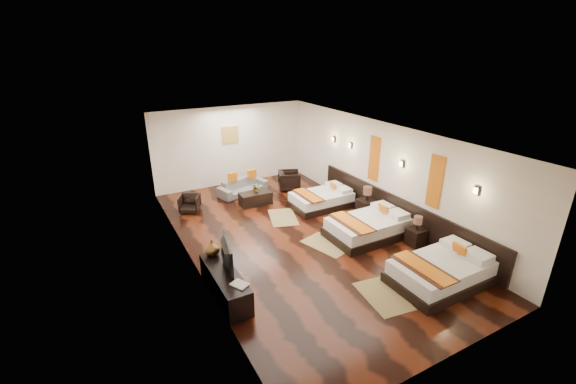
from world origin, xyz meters
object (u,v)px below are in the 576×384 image
tv (223,255)px  figurine (212,248)px  sofa (243,187)px  bed_mid (369,227)px  bed_near (442,271)px  book (235,288)px  bed_far (322,199)px  armchair_left (190,204)px  table_plant (256,187)px  tv_console (225,283)px  armchair_right (289,180)px  nightstand_a (416,235)px  nightstand_b (366,206)px  coffee_table (255,198)px

tv → figurine: tv is taller
sofa → bed_mid: bearing=-83.4°
bed_near → sofa: (-1.76, 6.82, -0.03)m
book → sofa: size_ratio=0.19×
bed_near → bed_far: size_ratio=1.13×
sofa → armchair_left: (-1.99, -0.63, 0.02)m
figurine → table_plant: size_ratio=1.24×
tv_console → figurine: bearing=90.0°
bed_far → sofa: (-1.76, 2.22, 0.00)m
table_plant → figurine: bearing=-127.0°
bed_near → armchair_right: size_ratio=2.91×
bed_near → nightstand_a: bed_near is taller
nightstand_b → coffee_table: nightstand_b is taller
bed_near → table_plant: bearing=106.3°
sofa → coffee_table: sofa is taller
bed_far → figurine: 4.70m
sofa → armchair_left: bearing=-177.4°
nightstand_a → tv: (-4.89, 0.52, 0.56)m
nightstand_a → nightstand_b: (0.00, 1.94, 0.05)m
armchair_right → nightstand_b: bearing=-140.3°
coffee_table → nightstand_b: bearing=-43.7°
bed_near → book: bearing=164.3°
nightstand_b → figurine: size_ratio=2.65×
bed_far → table_plant: bed_far is taller
book → tv: bearing=86.3°
nightstand_b → bed_near: bearing=-102.5°
bed_near → book: (-4.20, 1.18, 0.29)m
bed_near → nightstand_b: nightstand_b is taller
bed_mid → coffee_table: bearing=117.4°
bed_far → armchair_left: 4.07m
bed_near → armchair_right: bearing=91.6°
bed_mid → armchair_right: (-0.18, 4.03, 0.06)m
bed_far → nightstand_a: bearing=-76.6°
book → sofa: book is taller
book → bed_far: bearing=39.2°
figurine → coffee_table: (2.44, 3.24, -0.53)m
figurine → armchair_left: figurine is taller
bed_near → armchair_right: bed_near is taller
tv → armchair_left: tv is taller
bed_far → book: bed_far is taller
coffee_table → table_plant: size_ratio=3.54×
table_plant → armchair_left: bearing=170.0°
nightstand_b → figurine: 5.03m
nightstand_a → book: nightstand_a is taller
bed_mid → armchair_left: (-3.75, 3.83, -0.01)m
book → armchair_right: size_ratio=0.44×
figurine → book: bearing=-90.0°
bed_mid → tv: 4.20m
bed_far → nightstand_b: bearing=-58.4°
tv → bed_mid: bearing=-72.9°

